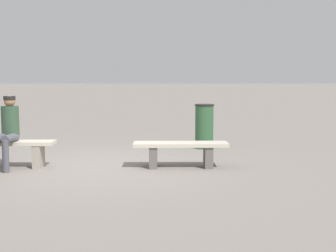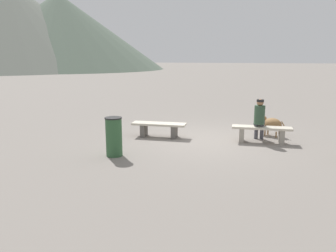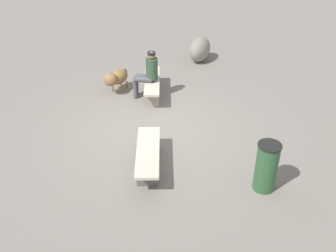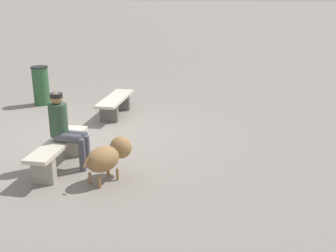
{
  "view_description": "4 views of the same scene",
  "coord_description": "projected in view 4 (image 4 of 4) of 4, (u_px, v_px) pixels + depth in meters",
  "views": [
    {
      "loc": [
        -1.17,
        7.99,
        1.58
      ],
      "look_at": [
        -1.21,
        -0.59,
        0.66
      ],
      "focal_mm": 49.02,
      "sensor_mm": 36.0,
      "label": 1
    },
    {
      "loc": [
        1.08,
        -9.62,
        2.47
      ],
      "look_at": [
        -1.04,
        -0.41,
        0.46
      ],
      "focal_mm": 35.65,
      "sensor_mm": 36.0,
      "label": 2
    },
    {
      "loc": [
        -7.72,
        -0.31,
        5.0
      ],
      "look_at": [
        -0.54,
        -0.33,
        0.42
      ],
      "focal_mm": 42.97,
      "sensor_mm": 36.0,
      "label": 3
    },
    {
      "loc": [
        7.39,
        2.99,
        2.81
      ],
      "look_at": [
        0.92,
        1.76,
        0.61
      ],
      "focal_mm": 43.82,
      "sensor_mm": 36.0,
      "label": 4
    }
  ],
  "objects": [
    {
      "name": "seated_person",
      "position": [
        65.0,
        126.0,
        6.62
      ],
      "size": [
        0.35,
        0.64,
        1.26
      ],
      "rotation": [
        0.0,
        0.0,
        -0.08
      ],
      "color": "#2D4733",
      "rests_on": "ground"
    },
    {
      "name": "bench_left",
      "position": [
        116.0,
        103.0,
        9.54
      ],
      "size": [
        1.65,
        0.46,
        0.44
      ],
      "rotation": [
        0.0,
        0.0,
        0.01
      ],
      "color": "#605B56",
      "rests_on": "ground"
    },
    {
      "name": "ground",
      "position": [
        92.0,
        137.0,
        8.32
      ],
      "size": [
        210.0,
        210.0,
        0.06
      ],
      "primitive_type": "cube",
      "color": "gray"
    },
    {
      "name": "trash_bin",
      "position": [
        41.0,
        86.0,
        10.42
      ],
      "size": [
        0.43,
        0.43,
        0.98
      ],
      "color": "#2D5633",
      "rests_on": "ground"
    },
    {
      "name": "dog",
      "position": [
        109.0,
        155.0,
        6.27
      ],
      "size": [
        0.85,
        0.66,
        0.63
      ],
      "rotation": [
        0.0,
        0.0,
        2.64
      ],
      "color": "olive",
      "rests_on": "ground"
    },
    {
      "name": "bench_right",
      "position": [
        59.0,
        150.0,
        6.7
      ],
      "size": [
        1.67,
        0.39,
        0.47
      ],
      "rotation": [
        0.0,
        0.0,
        0.01
      ],
      "color": "gray",
      "rests_on": "ground"
    }
  ]
}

